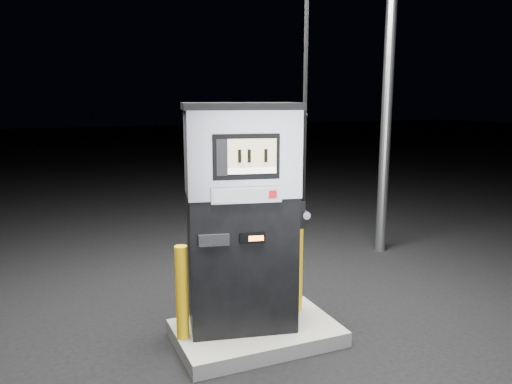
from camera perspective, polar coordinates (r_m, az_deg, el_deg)
name	(u,v)px	position (r m, az deg, el deg)	size (l,w,h in m)	color
ground	(256,340)	(5.25, 0.04, -16.53)	(80.00, 80.00, 0.00)	black
pump_island	(256,333)	(5.21, 0.04, -15.80)	(1.60, 1.00, 0.15)	#62625E
fuel_dispenser	(242,215)	(4.83, -1.63, -2.67)	(1.27, 0.86, 4.58)	black
bollard_left	(182,293)	(4.82, -8.46, -11.32)	(0.12, 0.12, 0.91)	yellow
bollard_right	(297,268)	(5.38, 4.69, -8.70)	(0.12, 0.12, 0.93)	yellow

